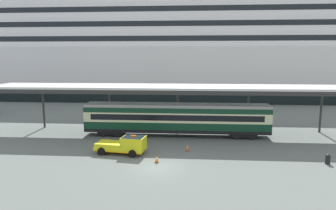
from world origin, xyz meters
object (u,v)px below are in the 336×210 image
(cruise_ship, at_px, (162,51))
(traffic_cone_mid, at_px, (188,148))
(service_truck, at_px, (125,144))
(traffic_cone_near, at_px, (157,159))
(quay_bollard, at_px, (328,159))
(train_carriage, at_px, (176,118))

(cruise_ship, bearing_deg, traffic_cone_mid, -81.45)
(service_truck, xyz_separation_m, traffic_cone_mid, (6.42, 1.48, -0.63))
(traffic_cone_mid, bearing_deg, traffic_cone_near, -126.47)
(traffic_cone_near, bearing_deg, service_truck, 145.69)
(cruise_ship, xyz_separation_m, service_truck, (0.78, -49.38, -10.47))
(traffic_cone_near, xyz_separation_m, traffic_cone_mid, (2.88, 3.90, -0.01))
(service_truck, relative_size, quay_bollard, 5.67)
(service_truck, relative_size, traffic_cone_mid, 7.42)
(train_carriage, bearing_deg, traffic_cone_mid, -76.32)
(service_truck, relative_size, traffic_cone_near, 7.23)
(service_truck, bearing_deg, train_carriage, 57.02)
(service_truck, xyz_separation_m, quay_bollard, (19.55, -1.63, -0.47))
(train_carriage, relative_size, service_truck, 4.22)
(cruise_ship, xyz_separation_m, traffic_cone_near, (4.33, -51.80, -11.09))
(cruise_ship, xyz_separation_m, traffic_cone_mid, (7.21, -47.90, -11.10))
(train_carriage, bearing_deg, quay_bollard, -32.27)
(cruise_ship, distance_m, traffic_cone_mid, 49.70)
(train_carriage, bearing_deg, cruise_ship, 97.79)
(service_truck, bearing_deg, traffic_cone_mid, 12.97)
(quay_bollard, bearing_deg, service_truck, 175.23)
(cruise_ship, distance_m, service_truck, 50.49)
(cruise_ship, xyz_separation_m, quay_bollard, (20.33, -51.01, -10.95))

